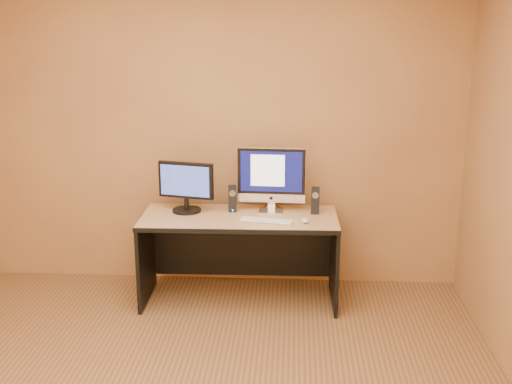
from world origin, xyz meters
TOP-DOWN VIEW (x-y plane):
  - walls at (0.00, 0.00)m, footprint 4.00×4.00m
  - desk at (0.21, 1.56)m, footprint 1.52×0.69m
  - imac at (0.45, 1.70)m, footprint 0.55×0.22m
  - second_monitor at (-0.21, 1.66)m, footprint 0.49×0.32m
  - speaker_left at (0.15, 1.69)m, footprint 0.07×0.07m
  - speaker_right at (0.80, 1.67)m, footprint 0.07×0.07m
  - keyboard at (0.43, 1.43)m, footprint 0.42×0.18m
  - mouse at (0.71, 1.43)m, footprint 0.07×0.10m
  - cable_a at (0.50, 1.84)m, footprint 0.08×0.20m
  - cable_b at (0.40, 1.85)m, footprint 0.05×0.17m

SIDE VIEW (x-z plane):
  - desk at x=0.21m, z-range 0.00..0.70m
  - cable_a at x=0.50m, z-range 0.70..0.71m
  - cable_b at x=0.40m, z-range 0.70..0.71m
  - keyboard at x=0.43m, z-range 0.70..0.72m
  - mouse at x=0.71m, z-range 0.70..0.73m
  - speaker_left at x=0.15m, z-range 0.70..0.91m
  - speaker_right at x=0.80m, z-range 0.70..0.91m
  - second_monitor at x=-0.21m, z-range 0.70..1.10m
  - imac at x=0.45m, z-range 0.70..1.22m
  - walls at x=0.00m, z-range 0.00..2.60m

